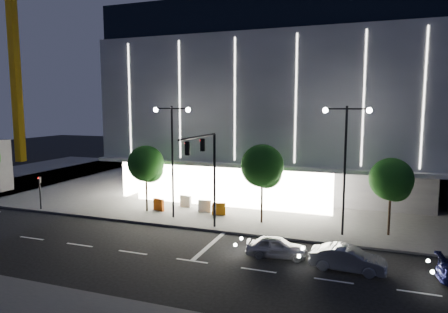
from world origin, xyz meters
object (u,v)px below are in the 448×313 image
street_lamp_east (345,151)px  car_second (348,259)px  street_lamp_west (172,145)px  barrier_d (205,206)px  tree_mid (263,168)px  barrier_c (219,209)px  tree_left (146,166)px  traffic_mast (207,164)px  barrier_b (186,201)px  tree_right (391,182)px  car_lead (277,247)px  ped_signal_far (40,189)px  barrier_a (159,205)px  tower_crane (18,32)px

street_lamp_east → car_second: bearing=-84.1°
street_lamp_west → barrier_d: (1.74, 2.36, -5.31)m
tree_mid → barrier_c: 5.37m
street_lamp_east → barrier_d: (-11.26, 2.36, -5.31)m
tree_left → car_second: (16.58, -6.91, -3.37)m
barrier_c → traffic_mast: bearing=-96.1°
traffic_mast → barrier_b: (-4.50, 6.04, -4.38)m
street_lamp_east → tree_right: bearing=18.6°
tree_left → car_lead: (12.48, -6.26, -3.41)m
ped_signal_far → car_lead: ped_signal_far is taller
traffic_mast → street_lamp_east: size_ratio=0.79×
street_lamp_west → street_lamp_east: (13.00, 0.00, 0.00)m
car_lead → barrier_b: 13.21m
tree_mid → barrier_b: bearing=162.6°
street_lamp_west → barrier_d: size_ratio=8.18×
barrier_a → tree_right: bearing=17.9°
street_lamp_west → barrier_a: 5.91m
tree_right → tree_left: bearing=180.0°
car_second → barrier_a: size_ratio=3.68×
street_lamp_east → tree_left: (-15.97, 1.02, -1.92)m
traffic_mast → tower_crane: 51.04m
street_lamp_west → tree_left: 3.69m
tree_left → tree_mid: tree_mid is taller
tree_left → barrier_c: bearing=7.6°
traffic_mast → car_lead: size_ratio=1.93×
tree_left → barrier_c: tree_left is taller
ped_signal_far → car_lead: size_ratio=0.82×
tree_mid → car_lead: tree_mid is taller
ped_signal_far → tree_mid: (19.03, 2.52, 2.45)m
traffic_mast → tower_crane: (-41.92, 24.66, 15.48)m
car_second → barrier_d: 14.45m
tower_crane → car_second: 61.86m
tree_right → tree_mid: bearing=180.0°
tower_crane → tree_right: tower_crane is taller
traffic_mast → tree_left: 7.95m
barrier_a → car_second: bearing=-5.7°
barrier_a → car_lead: bearing=-10.6°
barrier_c → tower_crane: bearing=137.7°
tree_mid → barrier_c: tree_mid is taller
barrier_d → tree_mid: bearing=-20.1°
traffic_mast → ped_signal_far: traffic_mast is taller
street_lamp_west → car_second: bearing=-23.4°
car_lead → barrier_d: 10.86m
ped_signal_far → tower_crane: bearing=137.8°
car_second → barrier_c: size_ratio=3.68×
street_lamp_west → car_lead: street_lamp_west is taller
street_lamp_west → tree_right: street_lamp_west is taller
barrier_a → tree_mid: bearing=16.5°
street_lamp_west → tower_crane: 46.19m
ped_signal_far → tower_crane: tower_crane is taller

